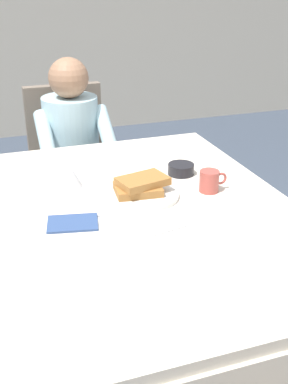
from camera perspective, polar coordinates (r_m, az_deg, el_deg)
ground_plane at (r=2.18m, az=-0.13°, el=-19.58°), size 14.00×14.00×0.00m
dining_table_main at (r=1.78m, az=-0.15°, el=-4.49°), size 1.12×1.52×0.74m
chair_diner at (r=2.86m, az=-8.83°, el=4.18°), size 0.44×0.45×0.93m
diner_person at (r=2.67m, az=-8.39°, el=5.85°), size 0.40×0.43×1.12m
plate_breakfast at (r=1.82m, az=-0.23°, el=-0.33°), size 0.28×0.28×0.02m
breakfast_stack at (r=1.81m, az=-0.46°, el=0.81°), size 0.21×0.16×0.06m
cup_coffee at (r=1.87m, az=7.80°, el=1.29°), size 0.11×0.08×0.08m
bowl_butter at (r=2.03m, az=4.41°, el=2.72°), size 0.11×0.11×0.04m
syrup_pitcher at (r=1.92m, az=-8.47°, el=1.71°), size 0.08×0.08×0.07m
fork_left_of_plate at (r=1.76m, az=-5.88°, el=-1.60°), size 0.02×0.18×0.00m
knife_right_of_plate at (r=1.87m, az=5.47°, el=0.08°), size 0.03×0.20×0.00m
spoon_near_edge at (r=1.59m, az=2.77°, el=-4.62°), size 0.15×0.04×0.00m
napkin_folded at (r=1.65m, az=-8.46°, el=-3.66°), size 0.19×0.15×0.01m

